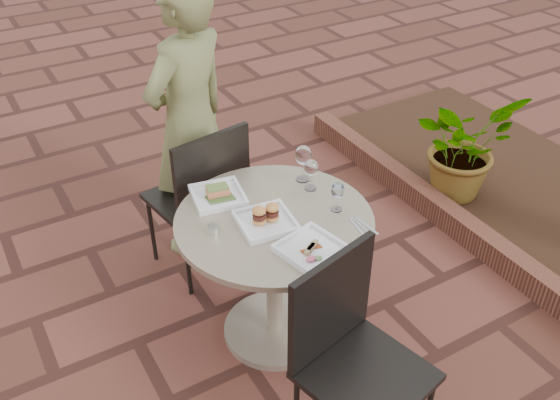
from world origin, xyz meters
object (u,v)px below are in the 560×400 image
cafe_table (275,260)px  plate_salmon (218,195)px  plate_sliders (266,219)px  plate_tuna (311,249)px  chair_far (203,191)px  chair_near (349,345)px  diner (190,123)px

cafe_table → plate_salmon: (-0.15, 0.27, 0.26)m
plate_salmon → plate_sliders: 0.30m
plate_salmon → plate_tuna: 0.57m
chair_far → plate_sliders: chair_far is taller
plate_tuna → cafe_table: bearing=93.7°
chair_near → chair_far: bearing=78.5°
chair_far → plate_tuna: 0.91m
chair_far → plate_tuna: (0.10, -0.88, 0.20)m
cafe_table → diner: (-0.02, 0.88, 0.32)m
cafe_table → chair_far: bearing=98.2°
plate_sliders → chair_far: bearing=93.1°
cafe_table → plate_tuna: plate_tuna is taller
cafe_table → chair_near: size_ratio=0.97×
diner → plate_tuna: bearing=68.2°
chair_far → plate_salmon: chair_far is taller
diner → plate_salmon: diner is taller
chair_far → diner: 0.39m
cafe_table → plate_sliders: 0.28m
chair_far → cafe_table: bearing=89.2°
chair_near → diner: size_ratio=0.58×
plate_salmon → chair_far: bearing=79.6°
chair_far → plate_sliders: (0.03, -0.62, 0.21)m
cafe_table → plate_salmon: size_ratio=3.31×
plate_salmon → plate_sliders: (0.09, -0.29, 0.01)m
plate_tuna → plate_salmon: bearing=106.7°
plate_sliders → diner: bearing=87.8°
cafe_table → plate_tuna: (0.02, -0.28, 0.26)m
plate_sliders → cafe_table: bearing=18.3°
chair_near → plate_tuna: bearing=67.8°
chair_near → plate_salmon: chair_near is taller
diner → plate_sliders: size_ratio=6.05×
chair_far → chair_near: size_ratio=1.00×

